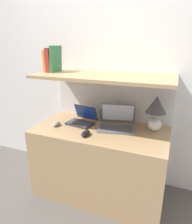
% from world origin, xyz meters
% --- Properties ---
extents(ground_plane, '(12.00, 12.00, 0.00)m').
position_xyz_m(ground_plane, '(0.00, 0.00, 0.00)').
color(ground_plane, '#56514C').
extents(wall_back, '(6.00, 0.05, 2.40)m').
position_xyz_m(wall_back, '(0.00, 0.70, 1.20)').
color(wall_back, white).
rests_on(wall_back, ground_plane).
extents(desk, '(1.25, 0.64, 0.71)m').
position_xyz_m(desk, '(0.00, 0.32, 0.35)').
color(desk, tan).
rests_on(desk, ground_plane).
extents(back_riser, '(1.25, 0.04, 1.19)m').
position_xyz_m(back_riser, '(0.00, 0.66, 0.59)').
color(back_riser, white).
rests_on(back_riser, ground_plane).
extents(shelf, '(1.25, 0.58, 0.03)m').
position_xyz_m(shelf, '(0.00, 0.39, 1.20)').
color(shelf, tan).
rests_on(shelf, back_riser).
extents(table_lamp, '(0.18, 0.18, 0.33)m').
position_xyz_m(table_lamp, '(0.47, 0.48, 0.91)').
color(table_lamp, white).
rests_on(table_lamp, desk).
extents(laptop_large, '(0.39, 0.36, 0.22)m').
position_xyz_m(laptop_large, '(0.13, 0.42, 0.75)').
color(laptop_large, slate).
rests_on(laptop_large, desk).
extents(laptop_small, '(0.29, 0.27, 0.17)m').
position_xyz_m(laptop_small, '(-0.23, 0.39, 0.75)').
color(laptop_small, '#333338').
rests_on(laptop_small, desk).
extents(computer_mouse, '(0.07, 0.12, 0.04)m').
position_xyz_m(computer_mouse, '(-0.07, 0.14, 0.73)').
color(computer_mouse, black).
rests_on(computer_mouse, desk).
extents(second_mouse, '(0.06, 0.10, 0.04)m').
position_xyz_m(second_mouse, '(-0.43, 0.24, 0.73)').
color(second_mouse, '#99999E').
rests_on(second_mouse, desk).
extents(router_box, '(0.10, 0.08, 0.12)m').
position_xyz_m(router_box, '(-0.04, 0.57, 0.77)').
color(router_box, gray).
rests_on(router_box, desk).
extents(book_orange, '(0.03, 0.14, 0.20)m').
position_xyz_m(book_orange, '(-0.58, 0.39, 1.32)').
color(book_orange, orange).
rests_on(book_orange, shelf).
extents(book_red, '(0.04, 0.17, 0.23)m').
position_xyz_m(book_red, '(-0.54, 0.39, 1.33)').
color(book_red, '#A82823').
rests_on(book_red, shelf).
extents(book_green, '(0.04, 0.18, 0.25)m').
position_xyz_m(book_green, '(-0.50, 0.39, 1.34)').
color(book_green, '#2D7042').
rests_on(book_green, shelf).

